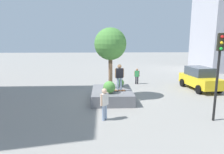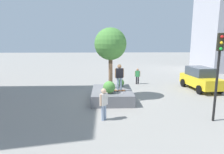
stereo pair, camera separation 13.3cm
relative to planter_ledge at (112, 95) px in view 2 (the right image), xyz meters
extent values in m
plane|color=gray|center=(-0.25, -0.04, -0.37)|extent=(120.00, 120.00, 0.00)
cube|color=slate|center=(0.00, 0.00, 0.00)|extent=(3.56, 2.74, 0.74)
cylinder|color=brown|center=(-0.52, -0.08, 1.63)|extent=(0.28, 0.28, 2.52)
sphere|color=#4C8C3D|center=(-0.52, -0.08, 3.50)|extent=(2.23, 2.23, 2.23)
sphere|color=#4C8C3D|center=(-1.04, 0.67, 0.65)|extent=(0.57, 0.57, 0.57)
sphere|color=#4C8C3D|center=(0.87, -0.22, 0.76)|extent=(0.79, 0.79, 0.79)
cube|color=brown|center=(0.40, 0.47, 0.43)|extent=(0.25, 0.81, 0.02)
sphere|color=beige|center=(0.50, 0.22, 0.40)|extent=(0.06, 0.06, 0.06)
sphere|color=beige|center=(0.33, 0.21, 0.40)|extent=(0.06, 0.06, 0.06)
sphere|color=beige|center=(0.47, 0.73, 0.40)|extent=(0.06, 0.06, 0.06)
sphere|color=beige|center=(0.31, 0.73, 0.40)|extent=(0.06, 0.06, 0.06)
cylinder|color=#8C9EB7|center=(0.40, 0.57, 0.86)|extent=(0.15, 0.15, 0.83)
cylinder|color=#8C9EB7|center=(0.41, 0.38, 0.86)|extent=(0.15, 0.15, 0.83)
cube|color=black|center=(0.40, 0.47, 1.59)|extent=(0.23, 0.48, 0.65)
cylinder|color=brown|center=(0.39, 0.72, 1.61)|extent=(0.10, 0.10, 0.61)
cylinder|color=brown|center=(0.42, 0.23, 1.61)|extent=(0.10, 0.10, 0.61)
sphere|color=brown|center=(0.40, 0.47, 2.06)|extent=(0.27, 0.27, 0.27)
cube|color=gold|center=(-2.65, 7.58, 0.39)|extent=(4.23, 2.07, 0.82)
cube|color=#38424C|center=(-2.85, 7.56, 1.17)|extent=(2.42, 1.71, 0.74)
cylinder|color=black|center=(-1.41, 8.55, -0.02)|extent=(0.71, 0.26, 0.70)
cylinder|color=black|center=(-1.27, 6.83, -0.02)|extent=(0.71, 0.26, 0.70)
cylinder|color=black|center=(-4.03, 8.33, -0.02)|extent=(0.71, 0.26, 0.70)
cylinder|color=black|center=(-3.88, 6.61, -0.02)|extent=(0.71, 0.26, 0.70)
cylinder|color=black|center=(3.86, 5.07, 1.43)|extent=(0.12, 0.12, 3.59)
cube|color=black|center=(3.86, 5.07, 3.64)|extent=(0.31, 0.33, 0.85)
sphere|color=red|center=(4.00, 5.03, 3.89)|extent=(0.14, 0.14, 0.14)
sphere|color=gold|center=(4.00, 5.03, 3.61)|extent=(0.14, 0.14, 0.14)
sphere|color=green|center=(4.00, 5.03, 3.33)|extent=(0.14, 0.14, 0.14)
cylinder|color=black|center=(-5.11, 2.73, -0.01)|extent=(0.13, 0.13, 0.72)
cylinder|color=black|center=(-5.16, 2.56, -0.01)|extent=(0.13, 0.13, 0.72)
cube|color=#338C4C|center=(-5.13, 2.64, 0.63)|extent=(0.28, 0.44, 0.56)
cylinder|color=#9E7251|center=(-5.07, 2.85, 0.64)|extent=(0.09, 0.09, 0.53)
cylinder|color=#9E7251|center=(-5.20, 2.44, 0.64)|extent=(0.09, 0.09, 0.53)
sphere|color=#9E7251|center=(-5.13, 2.64, 1.03)|extent=(0.23, 0.23, 0.23)
cylinder|color=#8C9EB7|center=(3.58, -0.62, 0.03)|extent=(0.15, 0.15, 0.80)
cylinder|color=#8C9EB7|center=(3.44, -0.51, 0.03)|extent=(0.15, 0.15, 0.80)
cube|color=silver|center=(3.51, -0.57, 0.75)|extent=(0.47, 0.43, 0.63)
cylinder|color=#D8AD8C|center=(3.70, -0.71, 0.76)|extent=(0.10, 0.10, 0.59)
cylinder|color=#D8AD8C|center=(3.32, -0.42, 0.76)|extent=(0.10, 0.10, 0.59)
sphere|color=#D8AD8C|center=(3.51, -0.57, 1.19)|extent=(0.26, 0.26, 0.26)
camera|label=1|loc=(13.18, -0.65, 3.67)|focal=31.37mm
camera|label=2|loc=(13.18, -0.52, 3.67)|focal=31.37mm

